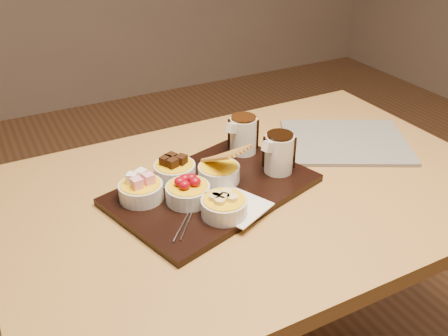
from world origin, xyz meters
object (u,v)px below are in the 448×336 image
dining_table (254,219)px  serving_board (213,190)px  newspaper (345,142)px  pitcher_dark_chocolate (279,154)px  bowl_strawberries (188,193)px  pitcher_milk_chocolate (243,135)px

dining_table → serving_board: serving_board is taller
dining_table → serving_board: 0.15m
dining_table → newspaper: newspaper is taller
dining_table → pitcher_dark_chocolate: 0.18m
bowl_strawberries → newspaper: (0.52, 0.08, -0.03)m
dining_table → bowl_strawberries: 0.22m
bowl_strawberries → pitcher_milk_chocolate: bearing=32.8°
dining_table → bowl_strawberries: (-0.18, -0.01, 0.14)m
serving_board → pitcher_milk_chocolate: (0.15, 0.12, 0.06)m
pitcher_milk_chocolate → newspaper: pitcher_milk_chocolate is taller
pitcher_dark_chocolate → dining_table: bearing=171.8°
pitcher_dark_chocolate → newspaper: 0.28m
serving_board → newspaper: (0.44, 0.05, -0.00)m
bowl_strawberries → pitcher_milk_chocolate: size_ratio=1.04×
pitcher_dark_chocolate → serving_board: bearing=160.0°
serving_board → pitcher_milk_chocolate: bearing=21.8°
serving_board → pitcher_milk_chocolate: pitcher_milk_chocolate is taller
pitcher_milk_chocolate → pitcher_dark_chocolate: bearing=-94.4°
pitcher_dark_chocolate → bowl_strawberries: bearing=167.3°
bowl_strawberries → pitcher_milk_chocolate: pitcher_milk_chocolate is taller
pitcher_dark_chocolate → pitcher_milk_chocolate: bearing=85.6°
bowl_strawberries → newspaper: bearing=9.0°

